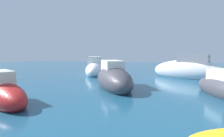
% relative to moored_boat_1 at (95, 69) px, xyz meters
% --- Properties ---
extents(moored_boat_1, '(2.82, 4.88, 2.21)m').
position_rel_moored_boat_1_xyz_m(moored_boat_1, '(0.00, 0.00, 0.00)').
color(moored_boat_1, white).
rests_on(moored_boat_1, ground).
extents(moored_boat_2, '(6.43, 4.55, 2.56)m').
position_rel_moored_boat_1_xyz_m(moored_boat_2, '(8.87, -0.23, 0.10)').
color(moored_boat_2, white).
rests_on(moored_boat_2, ground).
extents(moored_boat_4, '(4.10, 5.66, 2.11)m').
position_rel_moored_boat_1_xyz_m(moored_boat_4, '(3.35, -6.07, -0.01)').
color(moored_boat_4, '#3F3F47').
rests_on(moored_boat_4, ground).
extents(moored_boat_6, '(4.36, 3.40, 1.70)m').
position_rel_moored_boat_1_xyz_m(moored_boat_6, '(-0.64, -10.68, -0.15)').
color(moored_boat_6, '#B21E1E').
rests_on(moored_boat_6, ground).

